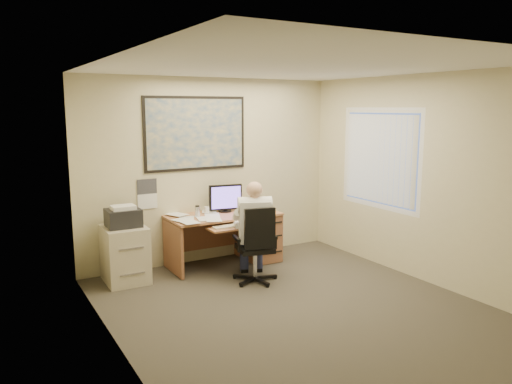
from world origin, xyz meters
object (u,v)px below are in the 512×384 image
filing_cabinet (125,249)px  office_chair (257,260)px  desk (243,232)px  person (254,232)px

filing_cabinet → office_chair: bearing=-30.2°
filing_cabinet → office_chair: size_ratio=1.00×
desk → person: (-0.29, -0.83, 0.22)m
desk → filing_cabinet: (-1.77, -0.01, -0.00)m
desk → filing_cabinet: size_ratio=1.56×
filing_cabinet → office_chair: office_chair is taller
desk → filing_cabinet: bearing=-179.7°
filing_cabinet → person: size_ratio=0.77×
office_chair → filing_cabinet: bearing=162.1°
office_chair → person: size_ratio=0.77×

